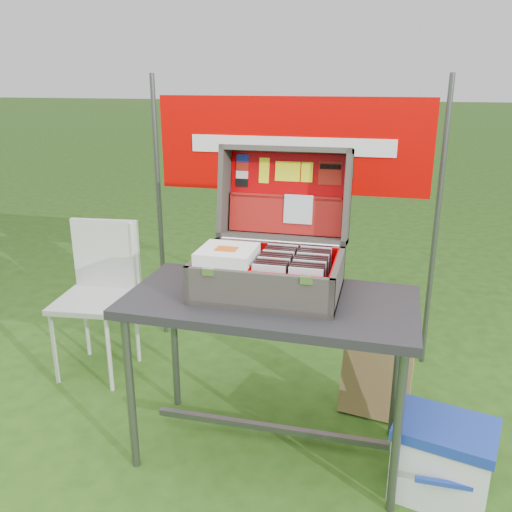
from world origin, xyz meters
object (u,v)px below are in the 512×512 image
(cooler, at_px, (442,460))
(chair, at_px, (93,303))
(cardboard_box, at_px, (375,383))
(table, at_px, (270,377))
(suitcase, at_px, (272,224))

(cooler, xyz_separation_m, chair, (-1.90, 0.57, 0.27))
(cardboard_box, bearing_deg, table, -128.83)
(table, distance_m, suitcase, 0.69)
(cooler, bearing_deg, table, -174.34)
(cooler, bearing_deg, cardboard_box, 133.31)
(table, bearing_deg, cardboard_box, 42.33)
(chair, bearing_deg, suitcase, -22.52)
(table, relative_size, cooler, 3.17)
(table, relative_size, cardboard_box, 3.37)
(suitcase, relative_size, chair, 0.70)
(chair, height_order, cardboard_box, chair)
(suitcase, bearing_deg, table, -79.69)
(table, distance_m, cardboard_box, 0.65)
(table, bearing_deg, cooler, -7.34)
(suitcase, xyz_separation_m, chair, (-1.12, 0.34, -0.63))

